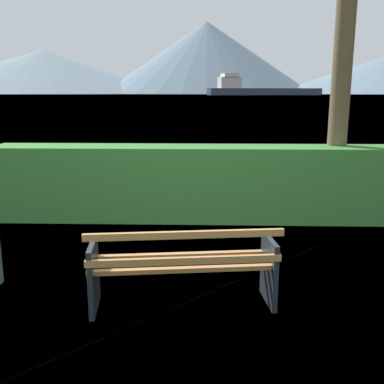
{
  "coord_description": "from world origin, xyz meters",
  "views": [
    {
      "loc": [
        0.22,
        -4.11,
        2.09
      ],
      "look_at": [
        0.0,
        2.89,
        0.51
      ],
      "focal_mm": 41.49,
      "sensor_mm": 36.0,
      "label": 1
    }
  ],
  "objects": [
    {
      "name": "ground_plane",
      "position": [
        0.0,
        0.0,
        0.0
      ],
      "size": [
        1400.0,
        1400.0,
        0.0
      ],
      "primitive_type": "plane",
      "color": "#567A38"
    },
    {
      "name": "water_surface",
      "position": [
        0.0,
        307.2,
        0.0
      ],
      "size": [
        620.0,
        620.0,
        0.0
      ],
      "primitive_type": "plane",
      "color": "#7A99A8",
      "rests_on": "ground_plane"
    },
    {
      "name": "park_bench",
      "position": [
        0.01,
        -0.06,
        0.43
      ],
      "size": [
        1.88,
        0.78,
        0.87
      ],
      "color": "#A0703F",
      "rests_on": "ground_plane"
    },
    {
      "name": "hedge_row",
      "position": [
        0.0,
        3.11,
        0.61
      ],
      "size": [
        6.58,
        0.76,
        1.23
      ],
      "primitive_type": "cube",
      "color": "#387A33",
      "rests_on": "ground_plane"
    },
    {
      "name": "cargo_ship_large",
      "position": [
        34.45,
        307.28,
        3.97
      ],
      "size": [
        80.07,
        30.43,
        14.19
      ],
      "color": "#2D384C",
      "rests_on": "water_surface"
    },
    {
      "name": "distant_hills",
      "position": [
        -28.78,
        563.99,
        32.09
      ],
      "size": [
        741.55,
        358.76,
        85.85
      ],
      "color": "slate",
      "rests_on": "ground_plane"
    }
  ]
}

